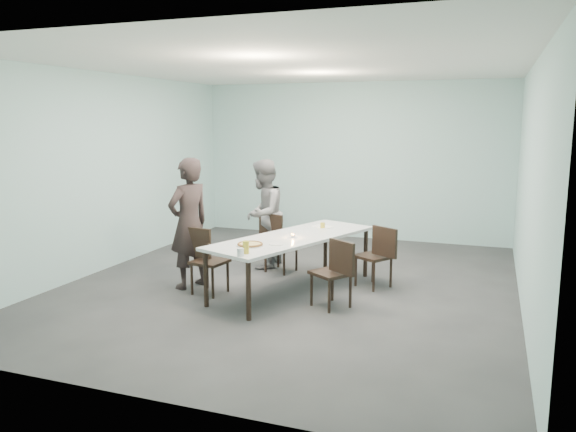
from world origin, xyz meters
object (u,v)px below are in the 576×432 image
(chair_near_left, at_px, (205,256))
(beer_glass, at_px, (246,247))
(table, at_px, (293,240))
(water_tumbler, at_px, (240,252))
(chair_near_right, at_px, (335,269))
(amber_tumbler, at_px, (323,225))
(diner_far, at_px, (263,214))
(diner_near, at_px, (189,223))
(chair_far_left, at_px, (277,239))
(pizza, at_px, (250,244))
(tealight, at_px, (293,236))
(side_plate, at_px, (276,244))
(chair_far_right, at_px, (378,252))

(chair_near_left, relative_size, beer_glass, 5.80)
(table, xyz_separation_m, water_tumbler, (-0.19, -1.25, 0.10))
(chair_near_right, bearing_deg, table, -1.60)
(beer_glass, bearing_deg, amber_tumbler, 77.68)
(table, xyz_separation_m, diner_far, (-0.85, 1.01, 0.15))
(diner_far, bearing_deg, table, 37.98)
(amber_tumbler, bearing_deg, beer_glass, -102.32)
(beer_glass, bearing_deg, water_tumbler, -93.96)
(chair_near_left, xyz_separation_m, diner_near, (-0.31, 0.15, 0.39))
(chair_far_left, xyz_separation_m, diner_near, (-0.81, -1.21, 0.39))
(diner_near, bearing_deg, chair_near_left, 85.93)
(pizza, height_order, tealight, tealight)
(amber_tumbler, bearing_deg, table, -107.31)
(beer_glass, distance_m, water_tumbler, 0.14)
(diner_near, height_order, diner_far, diner_near)
(beer_glass, bearing_deg, chair_near_right, 32.87)
(chair_near_right, relative_size, side_plate, 4.83)
(diner_far, xyz_separation_m, water_tumbler, (0.66, -2.26, -0.05))
(chair_near_left, height_order, side_plate, chair_near_left)
(chair_far_right, relative_size, pizza, 2.56)
(side_plate, bearing_deg, chair_near_right, 1.85)
(side_plate, relative_size, water_tumbler, 2.00)
(table, xyz_separation_m, tealight, (0.03, -0.09, 0.08))
(tealight, bearing_deg, side_plate, -96.94)
(diner_far, xyz_separation_m, pizza, (0.55, -1.74, -0.08))
(chair_near_left, distance_m, diner_near, 0.52)
(pizza, relative_size, beer_glass, 2.27)
(diner_far, height_order, amber_tumbler, diner_far)
(chair_far_right, height_order, pizza, chair_far_right)
(chair_near_left, relative_size, diner_near, 0.49)
(tealight, bearing_deg, table, 108.66)
(diner_near, bearing_deg, side_plate, 103.01)
(chair_far_left, distance_m, tealight, 1.16)
(pizza, height_order, side_plate, pizza)
(chair_near_right, xyz_separation_m, water_tumbler, (-0.93, -0.73, 0.29))
(amber_tumbler, bearing_deg, pizza, -109.86)
(chair_far_left, relative_size, beer_glass, 5.80)
(chair_far_left, height_order, water_tumbler, chair_far_left)
(chair_near_left, relative_size, pizza, 2.56)
(chair_far_left, xyz_separation_m, pizza, (0.27, -1.60, 0.27))
(table, xyz_separation_m, diner_near, (-1.38, -0.34, 0.20))
(pizza, bearing_deg, chair_far_right, 42.14)
(pizza, xyz_separation_m, amber_tumbler, (0.51, 1.42, 0.02))
(chair_far_right, relative_size, diner_near, 0.49)
(table, relative_size, diner_far, 1.62)
(chair_near_left, distance_m, chair_far_right, 2.35)
(diner_far, relative_size, beer_glass, 11.28)
(chair_near_left, distance_m, amber_tumbler, 1.76)
(beer_glass, relative_size, tealight, 2.68)
(chair_far_left, bearing_deg, beer_glass, -65.31)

